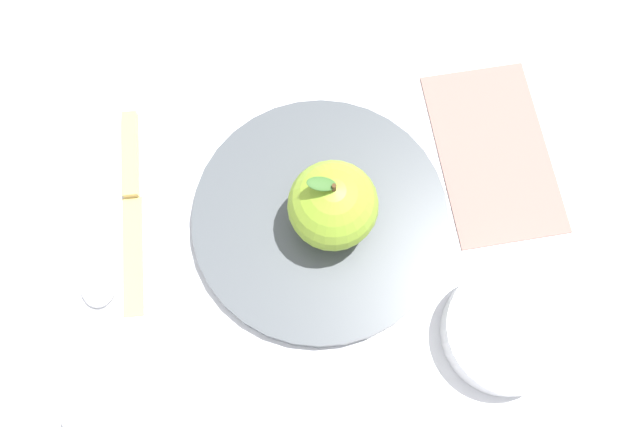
{
  "coord_description": "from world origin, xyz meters",
  "views": [
    {
      "loc": [
        -0.05,
        0.18,
        0.56
      ],
      "look_at": [
        -0.02,
        0.01,
        0.02
      ],
      "focal_mm": 35.13,
      "sensor_mm": 36.0,
      "label": 1
    }
  ],
  "objects_px": {
    "dinner_plate": "(320,217)",
    "knife": "(131,191)",
    "cup": "(115,394)",
    "linen_napkin": "(493,152)",
    "apple": "(333,205)",
    "side_bowl": "(507,331)",
    "spoon": "(98,264)"
  },
  "relations": [
    {
      "from": "dinner_plate",
      "to": "knife",
      "type": "bearing_deg",
      "value": 2.92
    },
    {
      "from": "cup",
      "to": "knife",
      "type": "relative_size",
      "value": 0.37
    },
    {
      "from": "linen_napkin",
      "to": "apple",
      "type": "bearing_deg",
      "value": 36.57
    },
    {
      "from": "dinner_plate",
      "to": "side_bowl",
      "type": "relative_size",
      "value": 2.18
    },
    {
      "from": "linen_napkin",
      "to": "side_bowl",
      "type": "bearing_deg",
      "value": 99.27
    },
    {
      "from": "apple",
      "to": "side_bowl",
      "type": "xyz_separation_m",
      "value": [
        -0.17,
        0.07,
        -0.03
      ]
    },
    {
      "from": "spoon",
      "to": "linen_napkin",
      "type": "height_order",
      "value": "spoon"
    },
    {
      "from": "apple",
      "to": "linen_napkin",
      "type": "height_order",
      "value": "apple"
    },
    {
      "from": "cup",
      "to": "linen_napkin",
      "type": "distance_m",
      "value": 0.4
    },
    {
      "from": "apple",
      "to": "cup",
      "type": "relative_size",
      "value": 1.25
    },
    {
      "from": "dinner_plate",
      "to": "linen_napkin",
      "type": "height_order",
      "value": "dinner_plate"
    },
    {
      "from": "side_bowl",
      "to": "cup",
      "type": "relative_size",
      "value": 1.5
    },
    {
      "from": "apple",
      "to": "dinner_plate",
      "type": "bearing_deg",
      "value": -6.74
    },
    {
      "from": "dinner_plate",
      "to": "knife",
      "type": "distance_m",
      "value": 0.18
    },
    {
      "from": "dinner_plate",
      "to": "apple",
      "type": "relative_size",
      "value": 2.62
    },
    {
      "from": "dinner_plate",
      "to": "side_bowl",
      "type": "height_order",
      "value": "side_bowl"
    },
    {
      "from": "cup",
      "to": "knife",
      "type": "xyz_separation_m",
      "value": [
        0.05,
        -0.18,
        -0.03
      ]
    },
    {
      "from": "knife",
      "to": "cup",
      "type": "bearing_deg",
      "value": 106.15
    },
    {
      "from": "apple",
      "to": "spoon",
      "type": "height_order",
      "value": "apple"
    },
    {
      "from": "spoon",
      "to": "apple",
      "type": "bearing_deg",
      "value": -157.74
    },
    {
      "from": "side_bowl",
      "to": "spoon",
      "type": "relative_size",
      "value": 0.68
    },
    {
      "from": "dinner_plate",
      "to": "linen_napkin",
      "type": "bearing_deg",
      "value": -145.95
    },
    {
      "from": "cup",
      "to": "knife",
      "type": "bearing_deg",
      "value": -73.85
    },
    {
      "from": "spoon",
      "to": "linen_napkin",
      "type": "xyz_separation_m",
      "value": [
        -0.34,
        -0.18,
        -0.0
      ]
    },
    {
      "from": "side_bowl",
      "to": "apple",
      "type": "bearing_deg",
      "value": -22.46
    },
    {
      "from": "cup",
      "to": "apple",
      "type": "bearing_deg",
      "value": -126.9
    },
    {
      "from": "spoon",
      "to": "dinner_plate",
      "type": "bearing_deg",
      "value": -156.17
    },
    {
      "from": "side_bowl",
      "to": "spoon",
      "type": "xyz_separation_m",
      "value": [
        0.36,
        0.01,
        -0.01
      ]
    },
    {
      "from": "cup",
      "to": "spoon",
      "type": "bearing_deg",
      "value": -60.33
    },
    {
      "from": "dinner_plate",
      "to": "linen_napkin",
      "type": "xyz_separation_m",
      "value": [
        -0.15,
        -0.1,
        -0.01
      ]
    },
    {
      "from": "cup",
      "to": "spoon",
      "type": "xyz_separation_m",
      "value": [
        0.06,
        -0.1,
        -0.03
      ]
    },
    {
      "from": "spoon",
      "to": "cup",
      "type": "bearing_deg",
      "value": 119.67
    }
  ]
}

